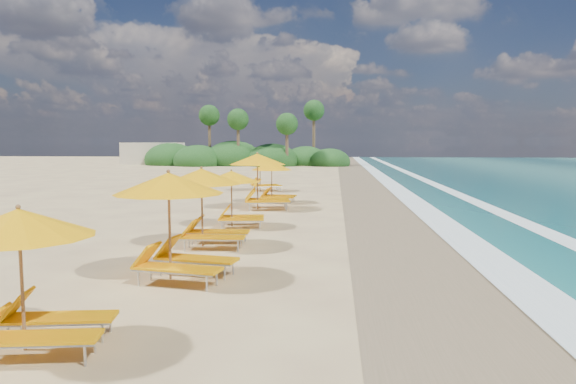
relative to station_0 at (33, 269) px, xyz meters
The scene contains 12 objects.
ground 11.53m from the station_0, 76.90° to the left, with size 160.00×160.00×0.00m, color tan.
wet_sand 13.03m from the station_0, 59.43° to the left, with size 4.00×160.00×0.01m, color #876F50.
surf_foam 14.58m from the station_0, 50.23° to the left, with size 4.00×160.00×0.01m.
station_0 is the anchor object (origin of this frame).
station_1 3.98m from the station_0, 77.14° to the left, with size 2.84×2.72×2.37m.
station_2 7.43m from the station_0, 84.72° to the left, with size 2.48×2.30×2.27m.
station_3 10.90m from the station_0, 85.71° to the left, with size 2.34×2.21×2.01m.
station_4 15.67m from the station_0, 86.15° to the left, with size 2.98×2.84×2.50m.
station_5 18.09m from the station_0, 85.74° to the left, with size 2.30×2.16×2.04m.
station_6 23.93m from the station_0, 90.16° to the left, with size 2.80×2.76×2.16m.
treeline 57.16m from the station_0, 97.37° to the left, with size 25.80×8.80×9.74m.
beach_building 62.27m from the station_0, 108.15° to the left, with size 7.00×5.00×2.80m, color beige.
Camera 1 is at (1.62, -17.98, 2.97)m, focal length 32.35 mm.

